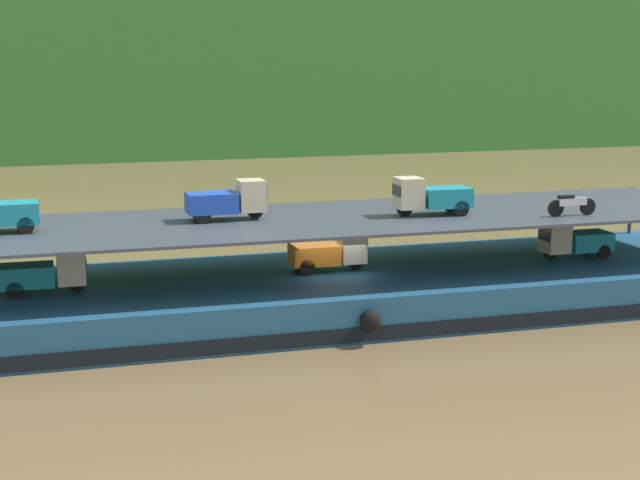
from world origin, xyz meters
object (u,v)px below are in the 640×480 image
Objects in this scene: mini_truck_lower_stern at (45,273)px; mini_truck_upper_fore at (431,196)px; cargo_barge at (330,293)px; mini_truck_lower_aft at (329,252)px; mini_truck_upper_mid at (227,200)px; mini_truck_lower_mid at (574,240)px; motorcycle_upper_port at (571,204)px.

mini_truck_upper_fore is (13.48, -0.30, 2.00)m from mini_truck_lower_stern.
cargo_barge is at bearing 1.52° from mini_truck_lower_stern.
mini_truck_lower_aft is at bearing 77.98° from cargo_barge.
mini_truck_lower_stern is 0.99× the size of mini_truck_upper_fore.
mini_truck_upper_mid is (-3.59, 0.54, 3.44)m from cargo_barge.
mini_truck_lower_mid is (19.56, -0.03, 0.00)m from mini_truck_lower_stern.
mini_truck_lower_aft is 1.01× the size of mini_truck_upper_mid.
mini_truck_lower_aft is at bearing 166.55° from mini_truck_upper_fore.
motorcycle_upper_port is (-1.35, -1.92, 1.74)m from mini_truck_lower_mid.
mini_truck_upper_mid is at bearing 175.95° from mini_truck_lower_aft.
mini_truck_upper_mid reaches higher than cargo_barge.
mini_truck_lower_stern is 1.01× the size of mini_truck_lower_mid.
mini_truck_upper_mid is 1.44× the size of motorcycle_upper_port.
mini_truck_upper_mid is (-3.65, 0.26, 2.00)m from mini_truck_lower_aft.
mini_truck_lower_stern is 9.94m from mini_truck_lower_aft.
motorcycle_upper_port is (18.21, -1.95, 1.74)m from mini_truck_lower_stern.
mini_truck_lower_aft is 9.65m from mini_truck_lower_mid.
mini_truck_lower_aft is (0.06, 0.29, 1.44)m from cargo_barge.
cargo_barge is 1.47m from mini_truck_lower_aft.
mini_truck_lower_aft is at bearing 176.56° from mini_truck_lower_mid.
mini_truck_lower_mid is 1.45× the size of motorcycle_upper_port.
mini_truck_lower_stern is 6.64m from mini_truck_upper_mid.
cargo_barge is 9.98m from mini_truck_lower_stern.
mini_truck_lower_stern is at bearing 173.88° from motorcycle_upper_port.
mini_truck_upper_fore reaches higher than mini_truck_lower_aft.
mini_truck_upper_mid is at bearing 166.98° from motorcycle_upper_port.
mini_truck_lower_aft is at bearing -4.05° from mini_truck_upper_mid.
motorcycle_upper_port is at bearing -13.02° from mini_truck_upper_mid.
mini_truck_upper_fore reaches higher than motorcycle_upper_port.
mini_truck_upper_mid is (6.28, 0.81, 2.00)m from mini_truck_lower_stern.
mini_truck_lower_aft and mini_truck_lower_mid have the same top height.
mini_truck_lower_aft reaches higher than cargo_barge.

